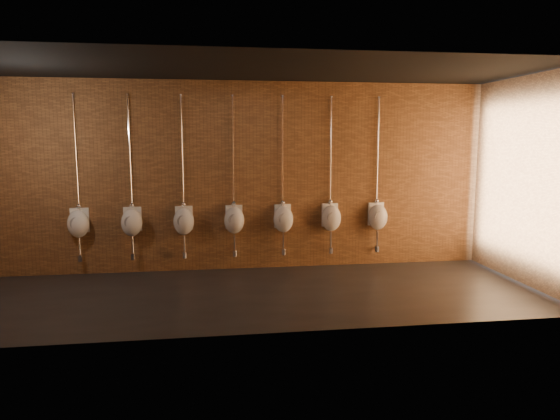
{
  "coord_description": "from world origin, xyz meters",
  "views": [
    {
      "loc": [
        -0.57,
        -6.99,
        2.23
      ],
      "look_at": [
        0.55,
        0.9,
        1.1
      ],
      "focal_mm": 32.0,
      "sensor_mm": 36.0,
      "label": 1
    }
  ],
  "objects_px": {
    "urinal_2": "(184,220)",
    "urinal_4": "(283,218)",
    "urinal_0": "(78,223)",
    "urinal_6": "(378,216)",
    "urinal_1": "(132,221)",
    "urinal_5": "(331,217)",
    "urinal_3": "(234,219)"
  },
  "relations": [
    {
      "from": "urinal_2",
      "to": "urinal_4",
      "type": "distance_m",
      "value": 1.68
    },
    {
      "from": "urinal_0",
      "to": "urinal_2",
      "type": "height_order",
      "value": "same"
    },
    {
      "from": "urinal_0",
      "to": "urinal_6",
      "type": "bearing_deg",
      "value": 0.0
    },
    {
      "from": "urinal_0",
      "to": "urinal_4",
      "type": "distance_m",
      "value": 3.37
    },
    {
      "from": "urinal_0",
      "to": "urinal_4",
      "type": "relative_size",
      "value": 1.0
    },
    {
      "from": "urinal_1",
      "to": "urinal_6",
      "type": "distance_m",
      "value": 4.21
    },
    {
      "from": "urinal_2",
      "to": "urinal_5",
      "type": "relative_size",
      "value": 1.0
    },
    {
      "from": "urinal_3",
      "to": "urinal_5",
      "type": "xyz_separation_m",
      "value": [
        1.68,
        0.0,
        0.0
      ]
    },
    {
      "from": "urinal_3",
      "to": "urinal_4",
      "type": "distance_m",
      "value": 0.84
    },
    {
      "from": "urinal_3",
      "to": "urinal_4",
      "type": "height_order",
      "value": "same"
    },
    {
      "from": "urinal_5",
      "to": "urinal_6",
      "type": "distance_m",
      "value": 0.84
    },
    {
      "from": "urinal_2",
      "to": "urinal_4",
      "type": "height_order",
      "value": "same"
    },
    {
      "from": "urinal_2",
      "to": "urinal_4",
      "type": "relative_size",
      "value": 1.0
    },
    {
      "from": "urinal_0",
      "to": "urinal_2",
      "type": "relative_size",
      "value": 1.0
    },
    {
      "from": "urinal_1",
      "to": "urinal_4",
      "type": "xyz_separation_m",
      "value": [
        2.53,
        0.0,
        0.0
      ]
    },
    {
      "from": "urinal_0",
      "to": "urinal_5",
      "type": "height_order",
      "value": "same"
    },
    {
      "from": "urinal_0",
      "to": "urinal_3",
      "type": "xyz_separation_m",
      "value": [
        2.53,
        0.0,
        0.0
      ]
    },
    {
      "from": "urinal_0",
      "to": "urinal_5",
      "type": "distance_m",
      "value": 4.21
    },
    {
      "from": "urinal_1",
      "to": "urinal_2",
      "type": "distance_m",
      "value": 0.84
    },
    {
      "from": "urinal_1",
      "to": "urinal_4",
      "type": "bearing_deg",
      "value": 0.0
    },
    {
      "from": "urinal_0",
      "to": "urinal_1",
      "type": "relative_size",
      "value": 1.0
    },
    {
      "from": "urinal_5",
      "to": "urinal_6",
      "type": "height_order",
      "value": "same"
    },
    {
      "from": "urinal_2",
      "to": "urinal_4",
      "type": "bearing_deg",
      "value": 0.0
    },
    {
      "from": "urinal_2",
      "to": "urinal_6",
      "type": "distance_m",
      "value": 3.37
    },
    {
      "from": "urinal_0",
      "to": "urinal_6",
      "type": "relative_size",
      "value": 1.0
    },
    {
      "from": "urinal_0",
      "to": "urinal_5",
      "type": "xyz_separation_m",
      "value": [
        4.21,
        0.0,
        0.0
      ]
    },
    {
      "from": "urinal_1",
      "to": "urinal_5",
      "type": "height_order",
      "value": "same"
    },
    {
      "from": "urinal_0",
      "to": "urinal_3",
      "type": "height_order",
      "value": "same"
    },
    {
      "from": "urinal_3",
      "to": "urinal_6",
      "type": "relative_size",
      "value": 1.0
    },
    {
      "from": "urinal_3",
      "to": "urinal_6",
      "type": "distance_m",
      "value": 2.53
    },
    {
      "from": "urinal_0",
      "to": "urinal_3",
      "type": "bearing_deg",
      "value": 0.0
    },
    {
      "from": "urinal_4",
      "to": "urinal_6",
      "type": "relative_size",
      "value": 1.0
    }
  ]
}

